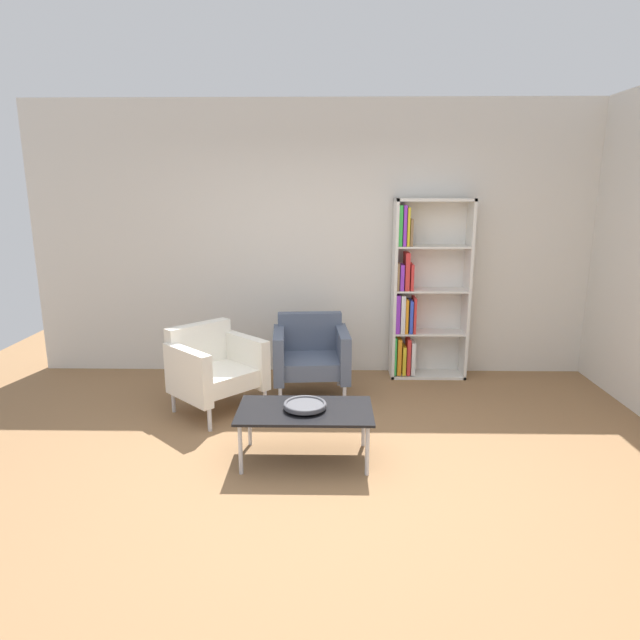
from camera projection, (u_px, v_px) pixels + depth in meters
The scene contains 7 objects.
ground_plane at pixel (327, 478), 3.86m from camera, with size 8.32×8.32×0.00m, color olive.
plaster_back_panel at pixel (329, 241), 5.92m from camera, with size 6.40×0.12×2.90m, color silver.
bookshelf_tall at pixel (421, 293), 5.82m from camera, with size 0.80×0.30×1.90m.
coffee_table_low at pixel (305, 413), 4.06m from camera, with size 1.00×0.56×0.40m.
decorative_bowl at pixel (305, 405), 4.05m from camera, with size 0.32×0.32×0.05m.
armchair_near_window at pixel (311, 354), 5.38m from camera, with size 0.77×0.71×0.78m.
armchair_spare_guest at pixel (214, 367), 4.98m from camera, with size 0.95×0.95×0.78m.
Camera 1 is at (0.01, -3.50, 1.98)m, focal length 30.79 mm.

